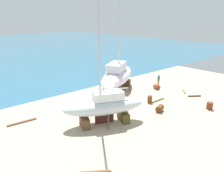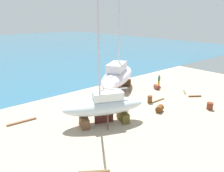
# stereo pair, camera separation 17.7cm
# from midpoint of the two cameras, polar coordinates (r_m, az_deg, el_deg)

# --- Properties ---
(ground_plane) EXTENTS (49.66, 49.66, 0.00)m
(ground_plane) POSITION_cam_midpoint_polar(r_m,az_deg,el_deg) (21.02, 8.66, -9.80)
(ground_plane) COLOR tan
(sailboat_small_center) EXTENTS (10.16, 8.00, 14.85)m
(sailboat_small_center) POSITION_cam_midpoint_polar(r_m,az_deg,el_deg) (29.06, 1.64, 2.72)
(sailboat_small_center) COLOR brown
(sailboat_small_center) RESTS_ON ground
(sailboat_far_slipway) EXTENTS (7.93, 5.17, 12.44)m
(sailboat_far_slipway) POSITION_cam_midpoint_polar(r_m,az_deg,el_deg) (20.26, -1.81, -5.21)
(sailboat_far_slipway) COLOR brown
(sailboat_far_slipway) RESTS_ON ground
(worker) EXTENTS (0.50, 0.39, 1.72)m
(worker) POSITION_cam_midpoint_polar(r_m,az_deg,el_deg) (32.05, 12.38, 1.42)
(worker) COLOR orange
(worker) RESTS_ON ground
(barrel_tipped_center) EXTENTS (1.13, 0.97, 0.68)m
(barrel_tipped_center) POSITION_cam_midpoint_polar(r_m,az_deg,el_deg) (23.76, 12.60, -5.79)
(barrel_tipped_center) COLOR brown
(barrel_tipped_center) RESTS_ON ground
(barrel_tipped_right) EXTENTS (0.80, 0.80, 0.78)m
(barrel_tipped_right) POSITION_cam_midpoint_polar(r_m,az_deg,el_deg) (26.04, 24.47, -4.79)
(barrel_tipped_right) COLOR brown
(barrel_tipped_right) RESTS_ON ground
(barrel_by_slipway) EXTENTS (0.70, 0.70, 0.87)m
(barrel_by_slipway) POSITION_cam_midpoint_polar(r_m,az_deg,el_deg) (25.86, 10.09, -3.45)
(barrel_by_slipway) COLOR brown
(barrel_by_slipway) RESTS_ON ground
(barrel_ochre) EXTENTS (0.91, 1.03, 0.65)m
(barrel_ochre) POSITION_cam_midpoint_polar(r_m,az_deg,el_deg) (30.96, 11.86, -0.22)
(barrel_ochre) COLOR brown
(barrel_ochre) RESTS_ON ground
(timber_plank_far) EXTENTS (1.15, 1.01, 0.12)m
(timber_plank_far) POSITION_cam_midpoint_polar(r_m,az_deg,el_deg) (30.56, 18.68, -1.54)
(timber_plank_far) COLOR brown
(timber_plank_far) RESTS_ON ground
(timber_short_skew) EXTENTS (1.78, 1.32, 0.20)m
(timber_short_skew) POSITION_cam_midpoint_polar(r_m,az_deg,el_deg) (15.04, -4.37, -21.69)
(timber_short_skew) COLOR brown
(timber_short_skew) RESTS_ON ground
(timber_long_fore) EXTENTS (2.65, 0.20, 0.13)m
(timber_long_fore) POSITION_cam_midpoint_polar(r_m,az_deg,el_deg) (26.54, 11.86, -3.85)
(timber_long_fore) COLOR brown
(timber_long_fore) RESTS_ON ground
(timber_long_aft) EXTENTS (2.72, 0.43, 0.16)m
(timber_long_aft) POSITION_cam_midpoint_polar(r_m,az_deg,el_deg) (22.69, -22.35, -8.64)
(timber_long_aft) COLOR #8E6146
(timber_long_aft) RESTS_ON ground
(timber_plank_near) EXTENTS (1.42, 1.10, 0.17)m
(timber_plank_near) POSITION_cam_midpoint_polar(r_m,az_deg,el_deg) (29.40, 21.08, -2.51)
(timber_plank_near) COLOR brown
(timber_plank_near) RESTS_ON ground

